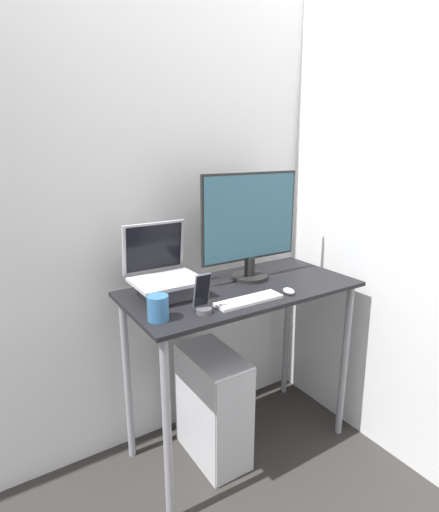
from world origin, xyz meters
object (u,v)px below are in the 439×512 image
(monitor, at_px, (250,226))
(mouse, at_px, (289,291))
(laptop, at_px, (165,279))
(keyboard, at_px, (249,300))
(cell_phone, at_px, (203,300))
(computer_tower, at_px, (213,406))

(monitor, xyz_separation_m, mouse, (0.02, -0.29, -0.27))
(laptop, bearing_deg, keyboard, -43.79)
(cell_phone, bearing_deg, monitor, 30.83)
(keyboard, relative_size, mouse, 4.89)
(laptop, height_order, cell_phone, laptop)
(keyboard, bearing_deg, computer_tower, 112.50)
(cell_phone, bearing_deg, laptop, 100.35)
(laptop, xyz_separation_m, keyboard, (0.29, -0.27, -0.07))
(mouse, bearing_deg, computer_tower, 144.24)
(mouse, distance_m, computer_tower, 0.74)
(keyboard, relative_size, computer_tower, 0.55)
(mouse, xyz_separation_m, computer_tower, (-0.30, 0.21, -0.65))
(cell_phone, relative_size, computer_tower, 0.29)
(monitor, bearing_deg, laptop, 178.82)
(monitor, distance_m, mouse, 0.39)
(monitor, bearing_deg, computer_tower, -164.66)
(monitor, relative_size, computer_tower, 0.96)
(monitor, height_order, keyboard, monitor)
(monitor, xyz_separation_m, cell_phone, (-0.43, -0.26, -0.23))
(keyboard, bearing_deg, cell_phone, 178.80)
(mouse, bearing_deg, monitor, 93.95)
(keyboard, height_order, mouse, mouse)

